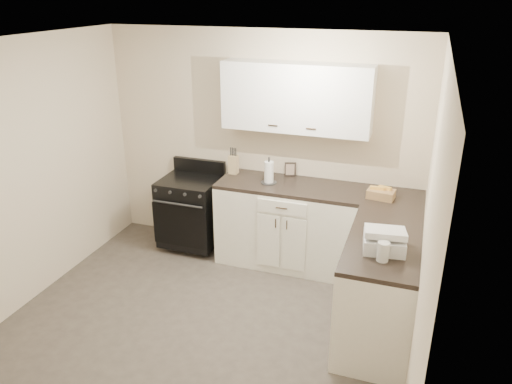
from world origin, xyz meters
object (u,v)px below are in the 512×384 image
(stove, at_px, (190,211))
(paper_towel, at_px, (269,172))
(wicker_basket, at_px, (381,194))
(knife_block, at_px, (233,165))
(countertop_grill, at_px, (384,243))

(stove, distance_m, paper_towel, 1.13)
(stove, distance_m, wicker_basket, 2.20)
(stove, bearing_deg, knife_block, 16.50)
(knife_block, relative_size, paper_towel, 0.88)
(knife_block, distance_m, wicker_basket, 1.66)
(paper_towel, bearing_deg, wicker_basket, -1.68)
(stove, xyz_separation_m, knife_block, (0.49, 0.15, 0.59))
(wicker_basket, distance_m, countertop_grill, 1.07)
(knife_block, bearing_deg, stove, -160.13)
(wicker_basket, bearing_deg, knife_block, 173.55)
(knife_block, distance_m, countertop_grill, 2.17)
(paper_towel, bearing_deg, stove, 179.69)
(knife_block, distance_m, paper_towel, 0.49)
(knife_block, xyz_separation_m, countertop_grill, (1.78, -1.25, -0.05))
(wicker_basket, bearing_deg, stove, 178.94)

